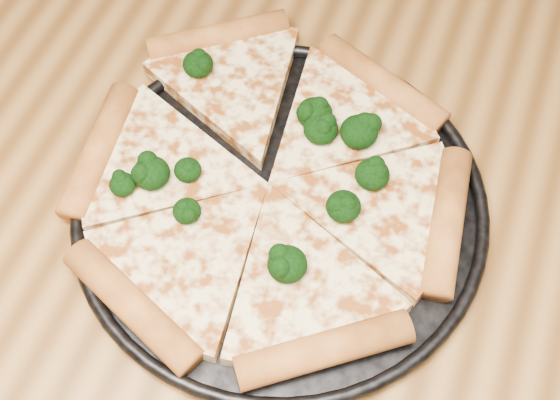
% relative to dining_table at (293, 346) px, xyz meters
% --- Properties ---
extents(dining_table, '(1.20, 0.90, 0.75)m').
position_rel_dining_table_xyz_m(dining_table, '(0.00, 0.00, 0.00)').
color(dining_table, olive).
rests_on(dining_table, ground).
extents(pizza_pan, '(0.35, 0.35, 0.02)m').
position_rel_dining_table_xyz_m(pizza_pan, '(-0.04, 0.08, 0.10)').
color(pizza_pan, black).
rests_on(pizza_pan, dining_table).
extents(pizza, '(0.34, 0.37, 0.03)m').
position_rel_dining_table_xyz_m(pizza, '(-0.06, 0.09, 0.11)').
color(pizza, beige).
rests_on(pizza, pizza_pan).
extents(broccoli_florets, '(0.22, 0.19, 0.02)m').
position_rel_dining_table_xyz_m(broccoli_florets, '(-0.06, 0.11, 0.12)').
color(broccoli_florets, black).
rests_on(broccoli_florets, pizza).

